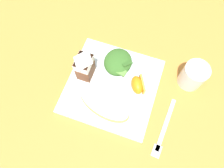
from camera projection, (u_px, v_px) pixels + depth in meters
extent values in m
plane|color=#C67A33|center=(112.00, 87.00, 0.68)|extent=(3.00, 3.00, 0.00)
cube|color=silver|center=(112.00, 86.00, 0.68)|extent=(0.28, 0.28, 0.02)
ellipsoid|color=tan|center=(103.00, 104.00, 0.63)|extent=(0.12, 0.18, 0.03)
ellipsoid|color=maroon|center=(103.00, 103.00, 0.62)|extent=(0.11, 0.17, 0.01)
ellipsoid|color=beige|center=(103.00, 102.00, 0.61)|extent=(0.11, 0.18, 0.01)
ellipsoid|color=#336023|center=(118.00, 62.00, 0.68)|extent=(0.10, 0.09, 0.04)
cube|color=#5B8E3D|center=(117.00, 59.00, 0.67)|extent=(0.03, 0.04, 0.01)
cube|color=#3D7028|center=(113.00, 61.00, 0.67)|extent=(0.03, 0.03, 0.01)
cube|color=#336023|center=(127.00, 63.00, 0.66)|extent=(0.04, 0.04, 0.01)
cube|color=#5B8E3D|center=(121.00, 72.00, 0.66)|extent=(0.03, 0.04, 0.00)
cube|color=brown|center=(85.00, 67.00, 0.64)|extent=(0.06, 0.04, 0.09)
cube|color=white|center=(84.00, 62.00, 0.61)|extent=(0.06, 0.05, 0.03)
pyramid|color=white|center=(83.00, 58.00, 0.59)|extent=(0.06, 0.04, 0.02)
ellipsoid|color=orange|center=(137.00, 85.00, 0.65)|extent=(0.07, 0.06, 0.04)
cube|color=gold|center=(142.00, 84.00, 0.65)|extent=(0.05, 0.03, 0.03)
cube|color=silver|center=(166.00, 124.00, 0.63)|extent=(0.17, 0.03, 0.01)
cube|color=silver|center=(157.00, 151.00, 0.60)|extent=(0.04, 0.03, 0.01)
cylinder|color=silver|center=(193.00, 76.00, 0.65)|extent=(0.08, 0.08, 0.09)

